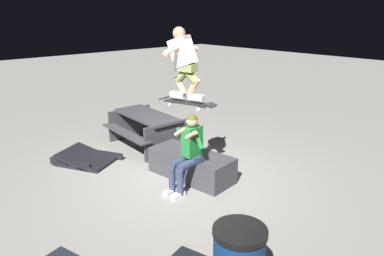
% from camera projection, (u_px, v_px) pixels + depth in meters
% --- Properties ---
extents(ground_plane, '(40.00, 40.00, 0.00)m').
position_uv_depth(ground_plane, '(184.00, 179.00, 6.52)').
color(ground_plane, gray).
extents(ledge_box_main, '(1.64, 0.83, 0.47)m').
position_uv_depth(ledge_box_main, '(191.00, 165.00, 6.54)').
color(ledge_box_main, '#38383D').
rests_on(ledge_box_main, ground).
extents(person_sitting_on_ledge, '(0.60, 0.77, 1.31)m').
position_uv_depth(person_sitting_on_ledge, '(188.00, 149.00, 5.95)').
color(person_sitting_on_ledge, '#2D3856').
rests_on(person_sitting_on_ledge, ground).
extents(skateboard, '(1.04, 0.44, 0.13)m').
position_uv_depth(skateboard, '(187.00, 103.00, 5.84)').
color(skateboard, black).
extents(skater_airborne, '(0.64, 0.88, 1.12)m').
position_uv_depth(skater_airborne, '(184.00, 60.00, 5.66)').
color(skater_airborne, white).
extents(kicker_ramp, '(1.29, 1.19, 0.31)m').
position_uv_depth(kicker_ramp, '(87.00, 160.00, 7.25)').
color(kicker_ramp, black).
rests_on(kicker_ramp, ground).
extents(picnic_table_back, '(1.79, 1.46, 0.75)m').
position_uv_depth(picnic_table_back, '(147.00, 125.00, 7.98)').
color(picnic_table_back, '#38383D').
rests_on(picnic_table_back, ground).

